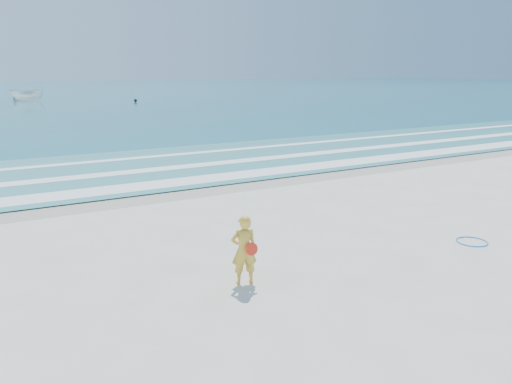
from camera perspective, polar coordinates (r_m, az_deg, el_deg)
ground at (r=11.09m, az=9.79°, el=-9.43°), size 400.00×400.00×0.00m
wet_sand at (r=18.55m, az=-8.11°, el=0.15°), size 400.00×2.40×0.00m
ocean at (r=113.05m, az=-26.90°, el=10.16°), size 400.00×190.00×0.04m
shallow at (r=23.16m, az=-12.74°, el=2.79°), size 400.00×10.00×0.01m
foam_near at (r=19.72m, az=-9.52°, el=1.07°), size 400.00×1.40×0.01m
foam_mid at (r=22.41m, az=-12.13°, el=2.47°), size 400.00×0.90×0.01m
foam_far at (r=25.52m, az=-14.42°, el=3.71°), size 400.00×0.60×0.01m
hoop at (r=14.10m, az=23.45°, el=-5.23°), size 0.99×0.99×0.03m
boat at (r=78.75m, az=-24.65°, el=10.12°), size 5.08×3.09×1.84m
buoy at (r=71.18m, az=-13.61°, el=10.14°), size 0.44×0.44×0.44m
woman at (r=10.30m, az=-1.38°, el=-6.64°), size 0.61×0.48×1.48m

